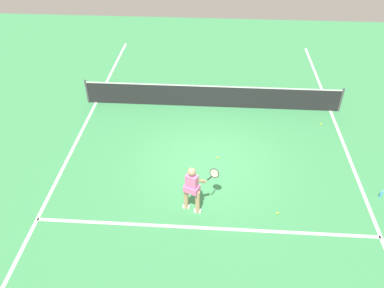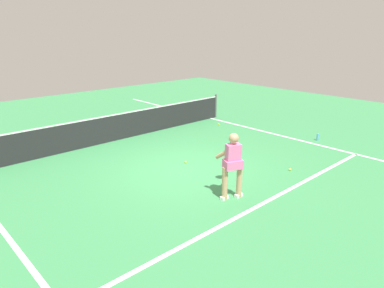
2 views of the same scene
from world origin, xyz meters
name	(u,v)px [view 1 (image 1 of 2)]	position (x,y,z in m)	size (l,w,h in m)	color
ground_plane	(208,164)	(0.00, 0.00, 0.00)	(27.47, 27.47, 0.00)	#38844C
service_line_marking	(205,228)	(0.00, -2.69, 0.00)	(9.35, 0.10, 0.01)	white
sideline_left_marking	(68,158)	(-4.67, 0.00, 0.00)	(0.10, 19.13, 0.01)	white
sideline_right_marking	(354,171)	(4.67, 0.00, 0.00)	(0.10, 19.13, 0.01)	white
court_net	(212,96)	(0.00, 3.59, 0.47)	(10.03, 0.08, 1.01)	#4C4C51
tennis_player	(193,188)	(-0.38, -2.02, 0.85)	(1.02, 0.84, 1.55)	tan
tennis_ball_near	(321,124)	(4.10, 2.58, 0.03)	(0.07, 0.07, 0.07)	#D1E533
tennis_ball_mid	(278,213)	(2.02, -2.04, 0.03)	(0.07, 0.07, 0.07)	#D1E533
tennis_ball_far	(218,158)	(0.30, 0.33, 0.03)	(0.07, 0.07, 0.07)	#D1E533
water_bottle	(381,194)	(5.12, -1.16, 0.12)	(0.07, 0.07, 0.24)	#4C9EE5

